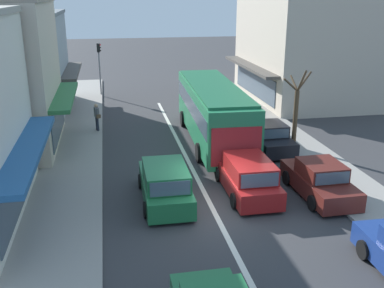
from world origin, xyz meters
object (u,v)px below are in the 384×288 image
parked_sedan_kerb_second (319,180)px  street_tree_right (296,113)px  parked_sedan_kerb_rear (241,113)px  wagon_queue_gap_filler (247,177)px  pedestrian_with_handbag_near (97,115)px  parked_sedan_kerb_third (268,137)px  traffic_light_downstreet (99,61)px  wagon_adjacent_lane_lead (165,184)px  city_bus (213,109)px

parked_sedan_kerb_second → street_tree_right: bearing=77.3°
parked_sedan_kerb_rear → street_tree_right: size_ratio=0.96×
wagon_queue_gap_filler → pedestrian_with_handbag_near: size_ratio=2.77×
parked_sedan_kerb_third → traffic_light_downstreet: traffic_light_downstreet is taller
parked_sedan_kerb_second → street_tree_right: (1.28, 5.65, 1.34)m
parked_sedan_kerb_second → traffic_light_downstreet: (-8.83, 20.82, 2.19)m
wagon_adjacent_lane_lead → street_tree_right: street_tree_right is taller
wagon_queue_gap_filler → street_tree_right: bearing=50.0°
parked_sedan_kerb_second → wagon_adjacent_lane_lead: bearing=174.3°
parked_sedan_kerb_second → pedestrian_with_handbag_near: (-9.03, 10.61, 0.40)m
parked_sedan_kerb_third → street_tree_right: (1.34, -0.22, 1.34)m
city_bus → street_tree_right: (3.96, -1.99, 0.12)m
wagon_adjacent_lane_lead → traffic_light_downstreet: bearing=97.2°
wagon_queue_gap_filler → traffic_light_downstreet: size_ratio=1.08×
wagon_queue_gap_filler → traffic_light_downstreet: 21.06m
city_bus → pedestrian_with_handbag_near: bearing=154.9°
city_bus → traffic_light_downstreet: 14.57m
wagon_adjacent_lane_lead → parked_sedan_kerb_third: wagon_adjacent_lane_lead is taller
wagon_adjacent_lane_lead → pedestrian_with_handbag_near: 10.36m
parked_sedan_kerb_third → parked_sedan_kerb_rear: same height
wagon_queue_gap_filler → parked_sedan_kerb_second: wagon_queue_gap_filler is taller
parked_sedan_kerb_third → wagon_queue_gap_filler: bearing=-118.5°
parked_sedan_kerb_second → parked_sedan_kerb_rear: same height
wagon_adjacent_lane_lead → parked_sedan_kerb_third: 8.14m
traffic_light_downstreet → parked_sedan_kerb_third: bearing=-59.6°
parked_sedan_kerb_third → traffic_light_downstreet: size_ratio=1.00×
parked_sedan_kerb_second → parked_sedan_kerb_rear: size_ratio=1.00×
pedestrian_with_handbag_near → city_bus: bearing=-25.1°
wagon_queue_gap_filler → parked_sedan_kerb_rear: bearing=74.6°
wagon_adjacent_lane_lead → parked_sedan_kerb_second: wagon_adjacent_lane_lead is taller
parked_sedan_kerb_third → traffic_light_downstreet: (-8.77, 14.95, 2.19)m
wagon_queue_gap_filler → wagon_adjacent_lane_lead: size_ratio=1.00×
pedestrian_with_handbag_near → parked_sedan_kerb_rear: bearing=3.1°
parked_sedan_kerb_second → parked_sedan_kerb_third: 5.87m
pedestrian_with_handbag_near → traffic_light_downstreet: bearing=88.9°
wagon_queue_gap_filler → parked_sedan_kerb_rear: wagon_queue_gap_filler is taller
traffic_light_downstreet → street_tree_right: size_ratio=0.96×
city_bus → traffic_light_downstreet: (-6.15, 13.18, 0.97)m
wagon_adjacent_lane_lead → parked_sedan_kerb_rear: size_ratio=1.07×
city_bus → wagon_queue_gap_filler: (-0.16, -6.90, -1.14)m
city_bus → wagon_adjacent_lane_lead: size_ratio=2.43×
parked_sedan_kerb_rear → wagon_queue_gap_filler: bearing=-105.4°
city_bus → parked_sedan_kerb_third: size_ratio=2.60×
parked_sedan_kerb_third → parked_sedan_kerb_rear: (0.07, 5.24, 0.00)m
wagon_queue_gap_filler → wagon_adjacent_lane_lead: (-3.43, -0.12, 0.00)m
wagon_adjacent_lane_lead → parked_sedan_kerb_third: bearing=40.1°
parked_sedan_kerb_second → parked_sedan_kerb_third: (-0.06, 5.87, 0.00)m
street_tree_right → pedestrian_with_handbag_near: street_tree_right is taller
city_bus → parked_sedan_kerb_third: bearing=-34.0°
wagon_queue_gap_filler → traffic_light_downstreet: (-5.98, 20.08, 2.11)m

